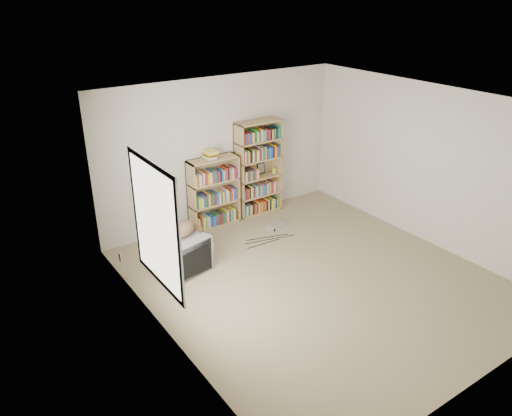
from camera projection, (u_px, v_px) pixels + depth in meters
floor at (315, 279)px, 7.10m from camera, size 4.50×5.00×0.01m
wall_back at (222, 150)px, 8.46m from camera, size 4.50×0.02×2.50m
wall_front at (495, 284)px, 4.72m from camera, size 4.50×0.02×2.50m
wall_left at (164, 244)px, 5.42m from camera, size 0.02×5.00×2.50m
wall_right at (429, 166)px, 7.75m from camera, size 0.02×5.00×2.50m
ceiling at (325, 104)px, 6.07m from camera, size 4.50×5.00×0.02m
window at (156, 225)px, 5.52m from camera, size 0.02×1.22×1.52m
crt_tv at (183, 254)px, 7.20m from camera, size 0.75×0.70×0.55m
cat at (187, 231)px, 7.08m from camera, size 0.69×0.43×0.50m
bookcase_tall at (258, 170)px, 8.87m from camera, size 0.85×0.30×1.70m
bookcase_short at (213, 195)px, 8.50m from camera, size 0.88×0.30×1.21m
book_stack at (210, 155)px, 8.18m from camera, size 0.19×0.24×0.13m
green_mug at (274, 170)px, 9.06m from camera, size 0.09×0.09×0.10m
framed_print at (261, 168)px, 9.00m from camera, size 0.15×0.05×0.20m
dvd_player at (277, 225)px, 8.60m from camera, size 0.38×0.31×0.08m
wall_outlet at (120, 257)px, 7.02m from camera, size 0.01×0.08×0.13m
floor_cables at (263, 242)px, 8.10m from camera, size 1.20×0.70×0.01m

